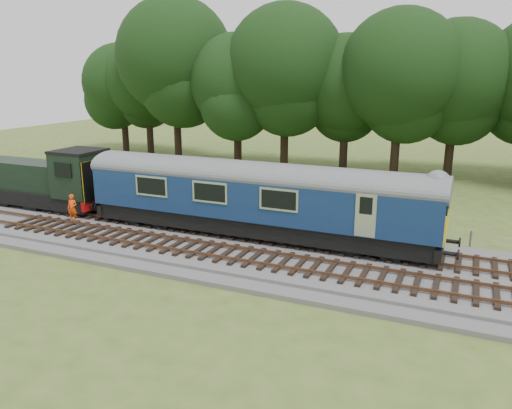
% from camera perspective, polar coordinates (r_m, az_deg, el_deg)
% --- Properties ---
extents(ground, '(120.00, 120.00, 0.00)m').
position_cam_1_polar(ground, '(23.07, 7.87, -6.66)').
color(ground, '#435C21').
rests_on(ground, ground).
extents(ballast, '(70.00, 7.00, 0.35)m').
position_cam_1_polar(ballast, '(23.01, 7.89, -6.26)').
color(ballast, '#4C4C4F').
rests_on(ballast, ground).
extents(track_north, '(67.20, 2.40, 0.21)m').
position_cam_1_polar(track_north, '(24.20, 8.82, -4.62)').
color(track_north, black).
rests_on(track_north, ballast).
extents(track_south, '(67.20, 2.40, 0.21)m').
position_cam_1_polar(track_south, '(21.49, 6.73, -7.09)').
color(track_south, black).
rests_on(track_south, ballast).
extents(fence, '(64.00, 0.12, 1.00)m').
position_cam_1_polar(fence, '(27.19, 10.49, -3.41)').
color(fence, '#6B6054').
rests_on(fence, ground).
extents(tree_line, '(70.00, 8.00, 18.00)m').
position_cam_1_polar(tree_line, '(43.92, 15.82, 3.26)').
color(tree_line, black).
rests_on(tree_line, ground).
extents(dmu_railcar, '(18.05, 2.86, 3.88)m').
position_cam_1_polar(dmu_railcar, '(24.86, -0.07, 1.36)').
color(dmu_railcar, black).
rests_on(dmu_railcar, ground).
extents(shunter_loco, '(8.92, 2.60, 3.38)m').
position_cam_1_polar(shunter_loco, '(33.02, -22.82, 2.45)').
color(shunter_loco, black).
rests_on(shunter_loco, ground).
extents(worker, '(0.63, 0.46, 1.58)m').
position_cam_1_polar(worker, '(29.35, -20.25, -0.42)').
color(worker, '#FF4A0D').
rests_on(worker, ballast).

